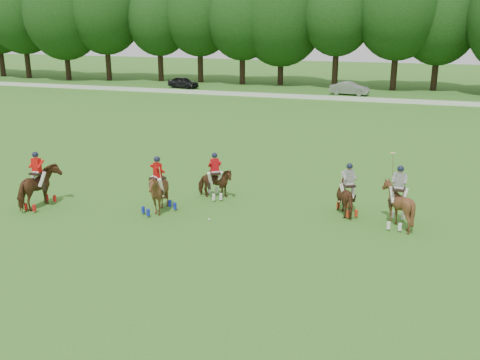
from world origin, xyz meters
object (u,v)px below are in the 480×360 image
(car_left, at_px, (183,82))
(polo_stripe_a, at_px, (348,196))
(polo_red_a, at_px, (39,187))
(polo_red_b, at_px, (215,183))
(polo_stripe_b, at_px, (397,204))
(polo_ball, at_px, (209,219))
(car_mid, at_px, (350,89))
(polo_red_c, at_px, (159,193))

(car_left, bearing_deg, polo_stripe_a, -133.43)
(polo_red_a, bearing_deg, polo_red_b, 27.61)
(car_left, xyz_separation_m, polo_stripe_b, (25.89, -37.93, 0.25))
(polo_red_b, relative_size, polo_ball, 23.52)
(polo_red_b, distance_m, polo_stripe_b, 8.04)
(polo_red_a, bearing_deg, car_mid, 78.48)
(car_left, xyz_separation_m, car_mid, (19.43, 0.00, 0.03))
(polo_stripe_a, bearing_deg, polo_red_b, 177.52)
(polo_red_a, distance_m, polo_red_b, 7.59)
(car_left, xyz_separation_m, polo_red_c, (16.37, -39.49, 0.24))
(polo_red_c, xyz_separation_m, polo_stripe_a, (7.52, 2.30, -0.12))
(car_mid, height_order, polo_ball, car_mid)
(car_left, distance_m, polo_red_b, 41.05)
(car_left, xyz_separation_m, polo_ball, (18.69, -39.66, -0.61))
(polo_stripe_b, xyz_separation_m, polo_ball, (-7.20, -1.74, -0.85))
(polo_red_b, bearing_deg, polo_red_a, -152.39)
(polo_ball, bearing_deg, polo_stripe_b, 13.54)
(polo_red_c, bearing_deg, polo_ball, -4.30)
(car_mid, height_order, polo_red_b, polo_red_b)
(polo_red_a, distance_m, polo_stripe_a, 13.11)
(polo_red_c, bearing_deg, polo_stripe_b, 9.31)
(polo_ball, bearing_deg, polo_red_b, 105.79)
(car_mid, distance_m, polo_stripe_b, 38.47)
(polo_red_a, distance_m, polo_red_c, 5.27)
(polo_red_c, relative_size, polo_stripe_b, 0.82)
(car_mid, relative_size, polo_red_c, 1.69)
(polo_stripe_a, height_order, polo_stripe_b, polo_stripe_b)
(car_left, relative_size, car_mid, 0.93)
(car_left, distance_m, car_mid, 19.43)
(polo_red_b, relative_size, polo_stripe_b, 0.71)
(polo_red_b, xyz_separation_m, polo_red_c, (-1.54, -2.56, 0.16))
(polo_red_c, height_order, polo_stripe_b, polo_stripe_b)
(polo_ball, bearing_deg, car_mid, 88.92)
(polo_stripe_b, bearing_deg, polo_red_c, -170.69)
(polo_red_b, bearing_deg, polo_red_c, -121.10)
(polo_red_b, bearing_deg, polo_stripe_a, -2.48)
(polo_red_a, xyz_separation_m, polo_red_c, (5.18, 0.96, -0.02))
(polo_ball, bearing_deg, polo_red_a, -173.99)
(car_mid, distance_m, polo_stripe_a, 37.46)
(polo_red_a, xyz_separation_m, polo_ball, (7.50, 0.79, -0.87))
(polo_red_c, distance_m, polo_ball, 2.47)
(car_mid, xyz_separation_m, polo_red_a, (-8.25, -40.45, 0.23))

